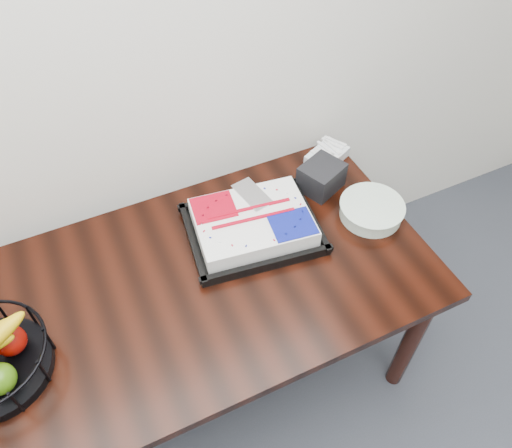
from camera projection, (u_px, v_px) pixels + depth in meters
name	position (u px, v px, depth m)	size (l,w,h in m)	color
table	(179.00, 302.00, 1.77)	(1.80, 0.90, 0.75)	black
cake_tray	(253.00, 225.00, 1.84)	(0.52, 0.43, 0.10)	black
plate_stack	(371.00, 210.00, 1.90)	(0.25, 0.25, 0.06)	white
fork_bag	(327.00, 155.00, 2.12)	(0.21, 0.18, 0.05)	silver
napkin_box	(321.00, 177.00, 1.98)	(0.16, 0.14, 0.11)	black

